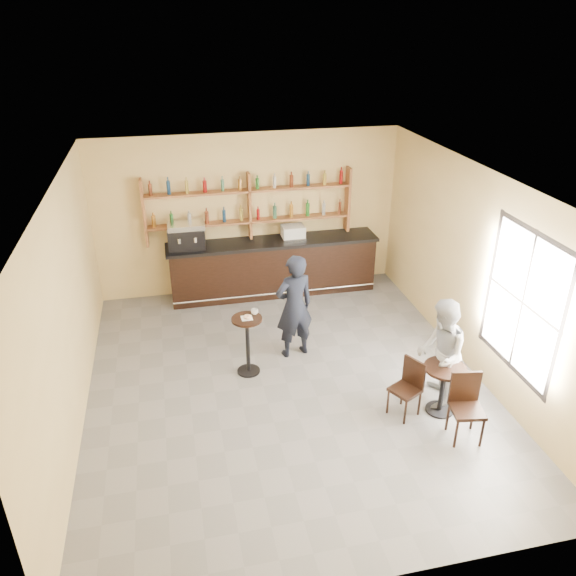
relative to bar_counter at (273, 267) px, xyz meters
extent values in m
plane|color=slate|center=(-0.41, -3.15, -0.57)|extent=(7.00, 7.00, 0.00)
plane|color=white|center=(-0.41, -3.15, 2.63)|extent=(7.00, 7.00, 0.00)
plane|color=#EDCD87|center=(-0.41, 0.35, 1.03)|extent=(7.00, 0.00, 7.00)
plane|color=#EDCD87|center=(-0.41, -6.65, 1.03)|extent=(7.00, 0.00, 7.00)
plane|color=#EDCD87|center=(-3.41, -3.15, 1.03)|extent=(0.00, 7.00, 7.00)
plane|color=#EDCD87|center=(2.59, -3.15, 1.03)|extent=(0.00, 7.00, 7.00)
plane|color=white|center=(2.58, -4.35, 1.13)|extent=(0.00, 2.00, 2.00)
cube|color=white|center=(-0.94, -2.71, 0.42)|extent=(0.17, 0.17, 0.00)
torus|color=#DD9451|center=(-0.93, -2.72, 0.45)|extent=(0.17, 0.17, 0.05)
imported|color=white|center=(-0.80, -2.61, 0.46)|extent=(0.13, 0.13, 0.09)
imported|color=black|center=(-0.11, -2.35, 0.33)|extent=(0.74, 0.57, 1.80)
imported|color=white|center=(1.67, -4.29, 0.24)|extent=(0.11, 0.11, 0.10)
imported|color=#A3A4A8|center=(1.64, -4.06, 0.26)|extent=(0.89, 0.98, 1.66)
camera|label=1|loc=(-1.94, -10.17, 4.66)|focal=35.00mm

